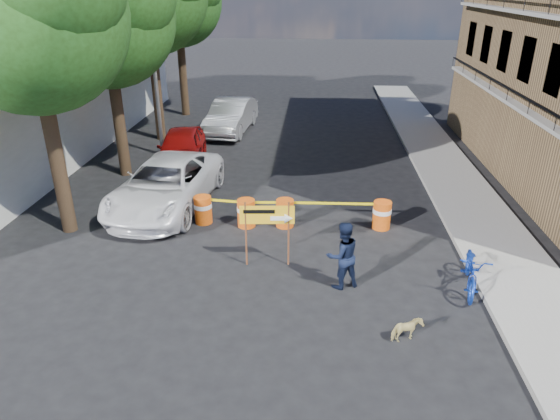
# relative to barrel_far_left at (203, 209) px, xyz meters

# --- Properties ---
(ground) EXTENTS (120.00, 120.00, 0.00)m
(ground) POSITION_rel_barrel_far_left_xyz_m (2.73, -2.83, -0.47)
(ground) COLOR black
(ground) RESTS_ON ground
(sidewalk_east) EXTENTS (2.40, 40.00, 0.15)m
(sidewalk_east) POSITION_rel_barrel_far_left_xyz_m (8.93, 3.17, -0.40)
(sidewalk_east) COLOR gray
(sidewalk_east) RESTS_ON ground
(white_building) EXTENTS (8.00, 22.00, 6.00)m
(white_building) POSITION_rel_barrel_far_left_xyz_m (-10.27, 7.17, 2.53)
(white_building) COLOR silver
(white_building) RESTS_ON ground
(tree_near) EXTENTS (5.46, 5.20, 9.15)m
(tree_near) POSITION_rel_barrel_far_left_xyz_m (-4.01, -0.83, 5.89)
(tree_near) COLOR #332316
(tree_near) RESTS_ON ground
(tree_mid_a) EXTENTS (5.25, 5.00, 8.68)m
(tree_mid_a) POSITION_rel_barrel_far_left_xyz_m (-4.01, 4.17, 5.53)
(tree_mid_a) COLOR #332316
(tree_mid_a) RESTS_ON ground
(tree_far) EXTENTS (5.04, 4.80, 8.84)m
(tree_far) POSITION_rel_barrel_far_left_xyz_m (-4.01, 14.17, 5.74)
(tree_far) COLOR #332316
(tree_far) RESTS_ON ground
(streetlamp) EXTENTS (1.25, 0.18, 8.00)m
(streetlamp) POSITION_rel_barrel_far_left_xyz_m (-3.21, 6.67, 3.90)
(streetlamp) COLOR gray
(streetlamp) RESTS_ON ground
(barrel_far_left) EXTENTS (0.58, 0.58, 0.90)m
(barrel_far_left) POSITION_rel_barrel_far_left_xyz_m (0.00, 0.00, 0.00)
(barrel_far_left) COLOR #CF4A0C
(barrel_far_left) RESTS_ON ground
(barrel_mid_left) EXTENTS (0.58, 0.58, 0.90)m
(barrel_mid_left) POSITION_rel_barrel_far_left_xyz_m (1.42, -0.16, 0.00)
(barrel_mid_left) COLOR #CF4A0C
(barrel_mid_left) RESTS_ON ground
(barrel_mid_right) EXTENTS (0.58, 0.58, 0.90)m
(barrel_mid_right) POSITION_rel_barrel_far_left_xyz_m (2.64, -0.08, 0.00)
(barrel_mid_right) COLOR #CF4A0C
(barrel_mid_right) RESTS_ON ground
(barrel_far_right) EXTENTS (0.58, 0.58, 0.90)m
(barrel_far_right) POSITION_rel_barrel_far_left_xyz_m (5.67, 0.01, 0.00)
(barrel_far_right) COLOR #CF4A0C
(barrel_far_right) RESTS_ON ground
(detour_sign) EXTENTS (1.45, 0.29, 1.87)m
(detour_sign) POSITION_rel_barrel_far_left_xyz_m (2.50, -2.47, 0.90)
(detour_sign) COLOR #592D19
(detour_sign) RESTS_ON ground
(pedestrian) EXTENTS (1.07, 0.97, 1.79)m
(pedestrian) POSITION_rel_barrel_far_left_xyz_m (4.28, -3.41, 0.43)
(pedestrian) COLOR black
(pedestrian) RESTS_ON ground
(bicycle) EXTENTS (0.95, 1.23, 2.10)m
(bicycle) POSITION_rel_barrel_far_left_xyz_m (7.53, -3.27, 0.58)
(bicycle) COLOR #163BB7
(bicycle) RESTS_ON ground
(dog) EXTENTS (0.73, 0.55, 0.56)m
(dog) POSITION_rel_barrel_far_left_xyz_m (5.60, -5.47, -0.19)
(dog) COLOR #D7C57B
(dog) RESTS_ON ground
(suv_white) EXTENTS (3.27, 6.10, 1.63)m
(suv_white) POSITION_rel_barrel_far_left_xyz_m (-1.51, 1.13, 0.34)
(suv_white) COLOR white
(suv_white) RESTS_ON ground
(sedan_red) EXTENTS (2.29, 4.64, 1.52)m
(sedan_red) POSITION_rel_barrel_far_left_xyz_m (-2.07, 5.46, 0.29)
(sedan_red) COLOR maroon
(sedan_red) RESTS_ON ground
(sedan_silver) EXTENTS (2.26, 5.20, 1.66)m
(sedan_silver) POSITION_rel_barrel_far_left_xyz_m (-0.80, 10.69, 0.36)
(sedan_silver) COLOR #A6A7AD
(sedan_silver) RESTS_ON ground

